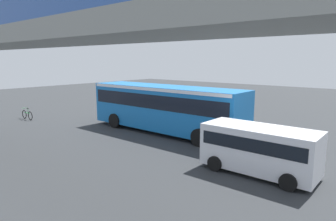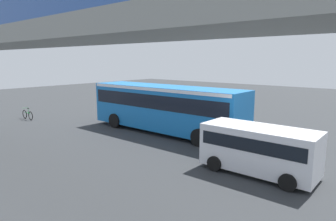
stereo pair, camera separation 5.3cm
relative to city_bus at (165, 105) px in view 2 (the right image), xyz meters
The scene contains 8 objects.
ground 2.31m from the city_bus, 80.05° to the right, with size 80.00×80.00×0.00m, color #2D3033.
city_bus is the anchor object (origin of this frame).
parked_van 8.46m from the city_bus, 159.36° to the left, with size 4.80×2.17×2.05m.
bicycle_green 12.36m from the city_bus, 18.73° to the left, with size 1.77×0.44×0.96m.
lane_dash_leftmost 7.50m from the city_bus, 142.58° to the right, with size 2.00×0.20×0.01m, color silver.
lane_dash_left 5.11m from the city_bus, 111.84° to the right, with size 2.00×0.20×0.01m, color silver.
lane_dash_centre 5.29m from the city_bus, 63.18° to the right, with size 2.00×0.20×0.01m, color silver.
lane_dash_right 7.86m from the city_bus, 35.31° to the right, with size 2.00×0.20×0.01m, color silver.
Camera 2 is at (-12.93, 16.11, 4.87)m, focal length 31.41 mm.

